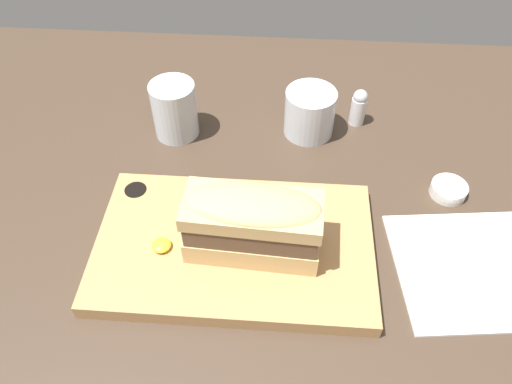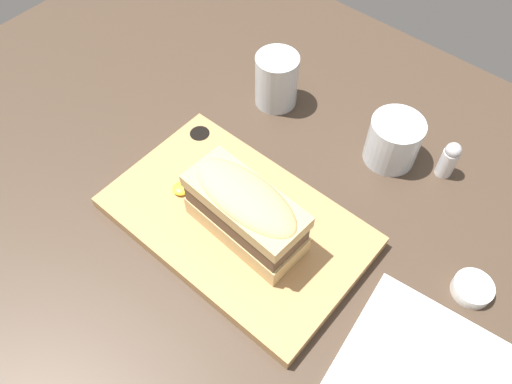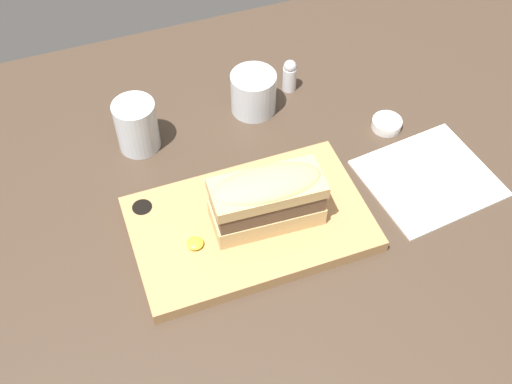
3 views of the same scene
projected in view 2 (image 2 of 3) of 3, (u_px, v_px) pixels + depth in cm
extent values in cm
cube|color=#423326|center=(292.00, 232.00, 72.94)|extent=(147.27, 99.26, 2.00)
cube|color=tan|center=(236.00, 222.00, 71.41)|extent=(36.50, 22.52, 2.26)
cylinder|color=black|center=(200.00, 136.00, 80.12)|extent=(3.15, 3.15, 1.13)
cube|color=tan|center=(246.00, 225.00, 67.85)|extent=(17.18, 8.16, 3.37)
cube|color=brown|center=(246.00, 212.00, 65.23)|extent=(16.49, 7.83, 3.05)
cube|color=tan|center=(245.00, 201.00, 63.16)|extent=(17.18, 8.16, 2.02)
ellipsoid|color=tan|center=(245.00, 197.00, 62.47)|extent=(16.84, 7.99, 3.03)
ellipsoid|color=yellow|center=(181.00, 189.00, 72.82)|extent=(2.52, 2.52, 1.01)
cylinder|color=silver|center=(277.00, 80.00, 83.36)|extent=(7.22, 7.22, 9.36)
cylinder|color=silver|center=(276.00, 91.00, 85.29)|extent=(6.36, 6.36, 4.21)
cylinder|color=silver|center=(393.00, 141.00, 76.67)|extent=(8.21, 8.21, 7.75)
cylinder|color=#470A14|center=(392.00, 144.00, 77.34)|extent=(7.38, 7.38, 5.71)
cube|color=white|center=(428.00, 374.00, 60.05)|extent=(22.30, 20.48, 0.40)
cylinder|color=white|center=(447.00, 163.00, 76.00)|extent=(2.56, 2.56, 4.90)
sphere|color=#B7B7BC|center=(453.00, 150.00, 73.63)|extent=(2.44, 2.44, 2.44)
cylinder|color=white|center=(472.00, 288.00, 65.74)|extent=(5.29, 5.29, 1.76)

